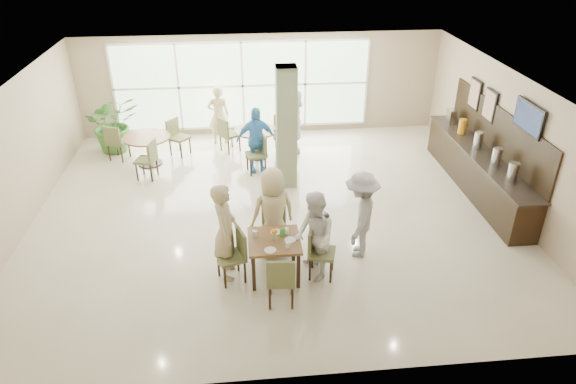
{
  "coord_description": "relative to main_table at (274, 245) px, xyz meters",
  "views": [
    {
      "loc": [
        -0.62,
        -9.45,
        5.66
      ],
      "look_at": [
        0.2,
        -1.2,
        1.1
      ],
      "focal_mm": 32.0,
      "sensor_mm": 36.0,
      "label": 1
    }
  ],
  "objects": [
    {
      "name": "ground",
      "position": [
        0.14,
        2.22,
        -0.65
      ],
      "size": [
        10.0,
        10.0,
        0.0
      ],
      "primitive_type": "plane",
      "color": "beige",
      "rests_on": "ground"
    },
    {
      "name": "teen_right",
      "position": [
        0.68,
        -0.06,
        0.16
      ],
      "size": [
        0.76,
        0.89,
        1.63
      ],
      "primitive_type": "imported",
      "rotation": [
        0.0,
        0.0,
        -1.38
      ],
      "color": "white",
      "rests_on": "ground"
    },
    {
      "name": "room_shell",
      "position": [
        0.14,
        2.22,
        1.05
      ],
      "size": [
        10.0,
        10.0,
        10.0
      ],
      "color": "white",
      "rests_on": "ground"
    },
    {
      "name": "chairs_main_table",
      "position": [
        0.05,
        -0.03,
        -0.17
      ],
      "size": [
        2.12,
        1.91,
        0.95
      ],
      "color": "brown",
      "rests_on": "ground"
    },
    {
      "name": "round_table_right",
      "position": [
        -0.09,
        5.05,
        -0.07
      ],
      "size": [
        1.1,
        1.1,
        0.75
      ],
      "color": "brown",
      "rests_on": "ground"
    },
    {
      "name": "tabletop_clutter",
      "position": [
        0.05,
        -0.0,
        0.16
      ],
      "size": [
        0.73,
        0.74,
        0.21
      ],
      "color": "white",
      "rests_on": "main_table"
    },
    {
      "name": "adult_b",
      "position": [
        0.83,
        4.94,
        0.27
      ],
      "size": [
        1.28,
        1.85,
        1.84
      ],
      "primitive_type": "imported",
      "rotation": [
        0.0,
        0.0,
        -1.93
      ],
      "color": "white",
      "rests_on": "ground"
    },
    {
      "name": "chairs_table_right",
      "position": [
        -0.08,
        4.99,
        -0.17
      ],
      "size": [
        2.03,
        1.92,
        0.95
      ],
      "color": "brown",
      "rests_on": "ground"
    },
    {
      "name": "teen_standing",
      "position": [
        1.61,
        0.52,
        0.19
      ],
      "size": [
        0.98,
        1.23,
        1.67
      ],
      "primitive_type": "imported",
      "rotation": [
        0.0,
        0.0,
        -1.95
      ],
      "color": "#969698",
      "rests_on": "ground"
    },
    {
      "name": "framed_art_a",
      "position": [
        5.08,
        3.22,
        1.2
      ],
      "size": [
        0.05,
        0.55,
        0.7
      ],
      "color": "black",
      "rests_on": "ground"
    },
    {
      "name": "adult_a",
      "position": [
        -0.12,
        4.22,
        0.17
      ],
      "size": [
        1.02,
        0.68,
        1.63
      ],
      "primitive_type": "imported",
      "rotation": [
        0.0,
        0.0,
        0.15
      ],
      "color": "#448DCC",
      "rests_on": "ground"
    },
    {
      "name": "adult_standing",
      "position": [
        -1.05,
        6.04,
        0.16
      ],
      "size": [
        0.63,
        0.45,
        1.61
      ],
      "primitive_type": "imported",
      "rotation": [
        0.0,
        0.0,
        3.26
      ],
      "color": "tan",
      "rests_on": "ground"
    },
    {
      "name": "window_bank",
      "position": [
        -0.36,
        6.68,
        0.75
      ],
      "size": [
        7.0,
        0.04,
        7.0
      ],
      "color": "silver",
      "rests_on": "ground"
    },
    {
      "name": "column",
      "position": [
        0.54,
        3.42,
        0.75
      ],
      "size": [
        0.45,
        0.45,
        2.8
      ],
      "primitive_type": "cube",
      "color": "#697A55",
      "rests_on": "ground"
    },
    {
      "name": "framed_art_b",
      "position": [
        5.08,
        4.02,
        1.2
      ],
      "size": [
        0.05,
        0.55,
        0.7
      ],
      "color": "black",
      "rests_on": "ground"
    },
    {
      "name": "buffet_counter",
      "position": [
        4.84,
        2.73,
        -0.1
      ],
      "size": [
        0.64,
        4.7,
        1.95
      ],
      "color": "black",
      "rests_on": "ground"
    },
    {
      "name": "teen_far",
      "position": [
        0.03,
        0.71,
        0.21
      ],
      "size": [
        0.95,
        0.7,
        1.73
      ],
      "primitive_type": "imported",
      "rotation": [
        0.0,
        0.0,
        3.46
      ],
      "color": "tan",
      "rests_on": "ground"
    },
    {
      "name": "wall_tv",
      "position": [
        5.08,
        1.62,
        1.5
      ],
      "size": [
        0.06,
        1.0,
        0.58
      ],
      "color": "black",
      "rests_on": "ground"
    },
    {
      "name": "potted_plant",
      "position": [
        -3.8,
        5.82,
        0.11
      ],
      "size": [
        1.77,
        1.77,
        1.52
      ],
      "primitive_type": "imported",
      "rotation": [
        0.0,
        0.0,
        0.37
      ],
      "color": "#3A712D",
      "rests_on": "ground"
    },
    {
      "name": "chairs_table_left",
      "position": [
        -2.81,
        4.88,
        -0.17
      ],
      "size": [
        2.15,
        1.89,
        0.95
      ],
      "color": "brown",
      "rests_on": "ground"
    },
    {
      "name": "main_table",
      "position": [
        0.0,
        0.0,
        0.0
      ],
      "size": [
        0.89,
        0.89,
        0.75
      ],
      "color": "brown",
      "rests_on": "ground"
    },
    {
      "name": "round_table_left",
      "position": [
        -2.81,
        4.85,
        -0.06
      ],
      "size": [
        1.16,
        1.16,
        0.75
      ],
      "color": "brown",
      "rests_on": "ground"
    },
    {
      "name": "teen_left",
      "position": [
        -0.82,
        0.12,
        0.24
      ],
      "size": [
        0.43,
        0.65,
        1.79
      ],
      "primitive_type": "imported",
      "rotation": [
        0.0,
        0.0,
        1.57
      ],
      "color": "tan",
      "rests_on": "ground"
    }
  ]
}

